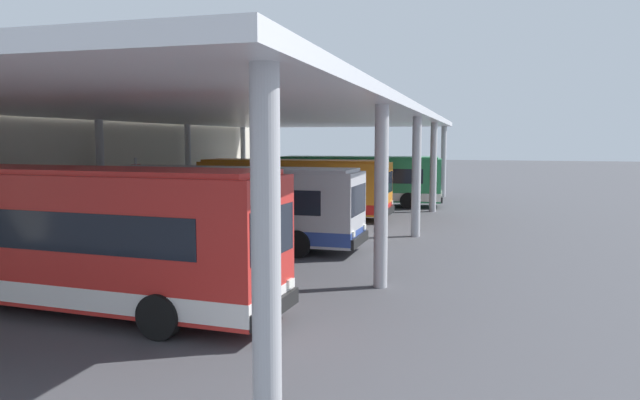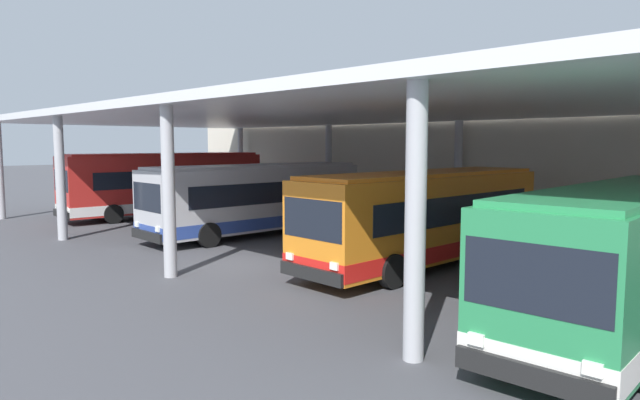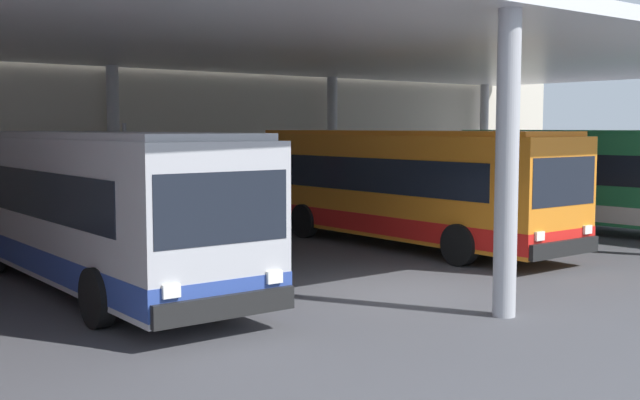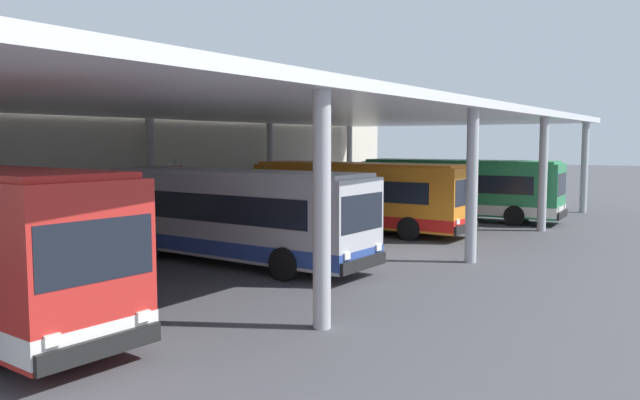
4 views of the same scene
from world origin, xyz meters
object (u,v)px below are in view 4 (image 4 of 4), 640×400
Objects in this scene: bus_second_bay at (232,214)px; bench_waiting at (305,199)px; trash_bin at (320,196)px; banner_sign at (176,190)px; bus_middle_bay at (358,196)px; bus_far_bay at (459,188)px.

bench_waiting is (15.08, 7.51, -0.99)m from bus_second_bay.
trash_bin is 0.31× the size of banner_sign.
bus_middle_bay is 3.30× the size of banner_sign.
bus_far_bay is at bearing -6.87° from bus_second_bay.
bus_second_bay reaches higher than trash_bin.
banner_sign is (-5.23, 6.37, 0.32)m from bus_middle_bay.
bench_waiting is at bearing 95.19° from bus_far_bay.
bus_middle_bay is 8.24m from banner_sign.
bench_waiting is 0.56× the size of banner_sign.
bus_second_bay is 10.80× the size of trash_bin.
bench_waiting is at bearing -170.95° from trash_bin.
bus_middle_bay is at bearing 1.73° from bus_second_bay.
bus_middle_bay is 5.86× the size of bench_waiting.
bus_far_bay is at bearing -84.81° from bench_waiting.
banner_sign is (-12.17, 8.56, 0.32)m from bus_far_bay.
bus_middle_bay is 7.28m from bus_far_bay.
bus_middle_bay is 0.99× the size of bus_far_bay.
trash_bin is at bearing 5.15° from banner_sign.
bus_second_bay and bus_middle_bay have the same top height.
bus_middle_bay is 11.18m from trash_bin.
bus_second_bay is 8.99m from bus_middle_bay.
bus_second_bay is at bearing -119.52° from banner_sign.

